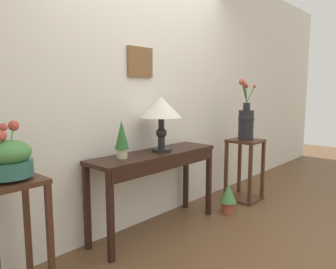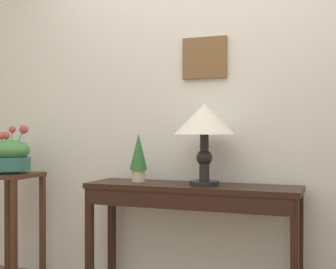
% 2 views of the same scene
% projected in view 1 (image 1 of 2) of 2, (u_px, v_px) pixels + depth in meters
% --- Properties ---
extents(ground_plane, '(12.00, 12.00, 0.01)m').
position_uv_depth(ground_plane, '(260.00, 265.00, 2.47)').
color(ground_plane, brown).
extents(back_wall_with_art, '(9.00, 0.13, 2.80)m').
position_uv_depth(back_wall_with_art, '(141.00, 83.00, 3.15)').
color(back_wall_with_art, silver).
rests_on(back_wall_with_art, ground).
extents(console_table, '(1.37, 0.38, 0.76)m').
position_uv_depth(console_table, '(157.00, 164.00, 2.99)').
color(console_table, black).
rests_on(console_table, ground).
extents(table_lamp, '(0.38, 0.38, 0.52)m').
position_uv_depth(table_lamp, '(162.00, 110.00, 3.00)').
color(table_lamp, black).
rests_on(table_lamp, console_table).
extents(potted_plant_on_console, '(0.12, 0.12, 0.32)m').
position_uv_depth(potted_plant_on_console, '(122.00, 138.00, 2.70)').
color(potted_plant_on_console, beige).
rests_on(potted_plant_on_console, console_table).
extents(pedestal_stand_left, '(0.37, 0.37, 0.80)m').
position_uv_depth(pedestal_stand_left, '(13.00, 242.00, 1.99)').
color(pedestal_stand_left, '#472819').
rests_on(pedestal_stand_left, ground).
extents(planter_bowl_wide_left, '(0.29, 0.29, 0.35)m').
position_uv_depth(planter_bowl_wide_left, '(8.00, 158.00, 1.92)').
color(planter_bowl_wide_left, '#2D665B').
rests_on(planter_bowl_wide_left, pedestal_stand_left).
extents(pedestal_stand_right, '(0.37, 0.37, 0.75)m').
position_uv_depth(pedestal_stand_right, '(244.00, 170.00, 3.90)').
color(pedestal_stand_right, '#472819').
rests_on(pedestal_stand_right, ground).
extents(flower_vase_tall_right, '(0.23, 0.19, 0.72)m').
position_uv_depth(flower_vase_tall_right, '(246.00, 120.00, 3.82)').
color(flower_vase_tall_right, black).
rests_on(flower_vase_tall_right, pedestal_stand_right).
extents(potted_plant_floor, '(0.18, 0.18, 0.33)m').
position_uv_depth(potted_plant_floor, '(228.00, 197.00, 3.49)').
color(potted_plant_floor, '#9E4733').
rests_on(potted_plant_floor, ground).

